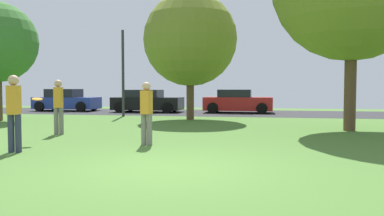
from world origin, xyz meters
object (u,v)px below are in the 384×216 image
Objects in this scene: person_bystander at (147,110)px; parked_car_black at (147,102)px; person_thrower at (58,104)px; person_catcher at (14,109)px; oak_tree_right at (190,39)px; frisbee_disc at (37,99)px; parked_car_red at (238,102)px; street_lamp_post at (123,73)px; parked_car_blue at (66,101)px.

person_bystander is 0.38× the size of parked_car_black.
person_thrower is at bearing 70.36° from person_bystander.
person_catcher reaches higher than person_bystander.
oak_tree_right reaches higher than person_catcher.
oak_tree_right is 15.56× the size of frisbee_disc.
person_thrower reaches higher than parked_car_red.
frisbee_disc is 0.08× the size of street_lamp_post.
person_catcher is 4.62× the size of frisbee_disc.
frisbee_disc is (-0.36, 1.46, 0.19)m from person_catcher.
person_catcher is at bearing 0.00° from person_thrower.
frisbee_disc is (-2.50, -8.37, -2.57)m from oak_tree_right.
parked_car_red is at bearing 72.71° from frisbee_disc.
oak_tree_right reaches higher than parked_car_blue.
street_lamp_post is (-1.35, 9.71, 1.07)m from frisbee_disc.
person_catcher reaches higher than frisbee_disc.
person_thrower reaches higher than parked_car_blue.
street_lamp_post is at bearing 172.43° from person_thrower.
frisbee_disc is 0.09× the size of parked_car_blue.
person_bystander is (2.60, 1.69, -0.09)m from person_catcher.
person_bystander reaches higher than parked_car_black.
parked_car_black is at bearing 169.89° from person_thrower.
parked_car_black is at bearing -176.36° from parked_car_red.
oak_tree_right is 3.37× the size of person_catcher.
oak_tree_right is 6.58m from parked_car_red.
parked_car_blue is (-6.83, 13.71, -0.52)m from frisbee_disc.
parked_car_red is (5.58, 0.35, 0.01)m from parked_car_black.
person_thrower reaches higher than frisbee_disc.
parked_car_red is at bearing -0.23° from person_bystander.
frisbee_disc is at bearing 0.00° from person_thrower.
person_bystander is (3.42, -1.60, -0.07)m from person_thrower.
oak_tree_right reaches higher than parked_car_black.
oak_tree_right is 10.44m from person_catcher.
oak_tree_right is 1.32× the size of street_lamp_post.
oak_tree_right is 1.46× the size of parked_car_red.
oak_tree_right is 1.40× the size of parked_car_black.
parked_car_blue is at bearing 150.27° from oak_tree_right.
person_catcher is 0.43× the size of parked_car_blue.
person_thrower is 3.78m from person_bystander.
parked_car_blue is 6.97m from street_lamp_post.
frisbee_disc is (0.46, -1.83, 0.21)m from person_thrower.
person_bystander reaches higher than frisbee_disc.
parked_car_red is (11.16, 0.19, -0.00)m from parked_car_blue.
person_bystander is 10.50m from street_lamp_post.
parked_car_black is 0.95× the size of street_lamp_post.
person_bystander is at bearing -72.41° from parked_car_black.
oak_tree_right is 1.45× the size of parked_car_blue.
street_lamp_post is (-0.09, -3.82, 1.61)m from parked_car_black.
person_catcher is 16.79m from parked_car_blue.
parked_car_black is at bearing 88.64° from street_lamp_post.
person_thrower is at bearing -114.34° from oak_tree_right.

